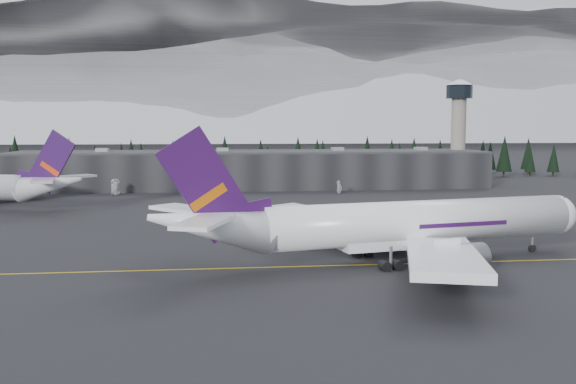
{
  "coord_description": "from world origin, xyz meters",
  "views": [
    {
      "loc": [
        -13.85,
        -95.43,
        20.83
      ],
      "look_at": [
        0.0,
        20.0,
        9.0
      ],
      "focal_mm": 40.0,
      "sensor_mm": 36.0,
      "label": 1
    }
  ],
  "objects": [
    {
      "name": "ground",
      "position": [
        0.0,
        0.0,
        0.0
      ],
      "size": [
        1400.0,
        1400.0,
        0.0
      ],
      "primitive_type": "plane",
      "color": "black",
      "rests_on": "ground"
    },
    {
      "name": "taxiline",
      "position": [
        0.0,
        -2.0,
        0.01
      ],
      "size": [
        400.0,
        0.4,
        0.02
      ],
      "primitive_type": "cube",
      "color": "gold",
      "rests_on": "ground"
    },
    {
      "name": "terminal",
      "position": [
        0.0,
        125.0,
        6.3
      ],
      "size": [
        160.0,
        30.0,
        12.6
      ],
      "color": "black",
      "rests_on": "ground"
    },
    {
      "name": "control_tower",
      "position": [
        75.0,
        128.0,
        23.41
      ],
      "size": [
        10.0,
        10.0,
        37.7
      ],
      "color": "gray",
      "rests_on": "ground"
    },
    {
      "name": "treeline",
      "position": [
        0.0,
        162.0,
        7.5
      ],
      "size": [
        360.0,
        20.0,
        15.0
      ],
      "primitive_type": "cube",
      "color": "black",
      "rests_on": "ground"
    },
    {
      "name": "mountain_ridge",
      "position": [
        0.0,
        1000.0,
        0.0
      ],
      "size": [
        4400.0,
        900.0,
        420.0
      ],
      "primitive_type": null,
      "color": "white",
      "rests_on": "ground"
    },
    {
      "name": "jet_main",
      "position": [
        12.46,
        -0.81,
        5.92
      ],
      "size": [
        70.73,
        64.68,
        21.0
      ],
      "rotation": [
        0.0,
        0.0,
        0.2
      ],
      "color": "white",
      "rests_on": "ground"
    },
    {
      "name": "gse_vehicle_a",
      "position": [
        -43.18,
        104.66,
        0.7
      ],
      "size": [
        3.88,
        5.54,
        1.4
      ],
      "primitive_type": "imported",
      "rotation": [
        0.0,
        0.0,
        0.34
      ],
      "color": "silver",
      "rests_on": "ground"
    },
    {
      "name": "gse_vehicle_b",
      "position": [
        26.02,
        101.42,
        0.7
      ],
      "size": [
        4.19,
        1.87,
        1.4
      ],
      "primitive_type": "imported",
      "rotation": [
        0.0,
        0.0,
        -1.52
      ],
      "color": "silver",
      "rests_on": "ground"
    }
  ]
}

